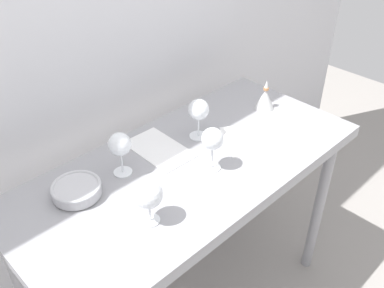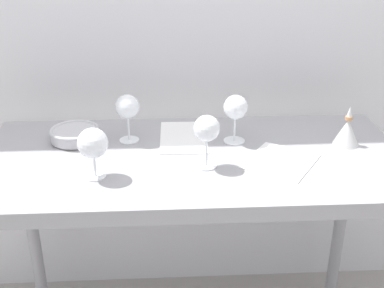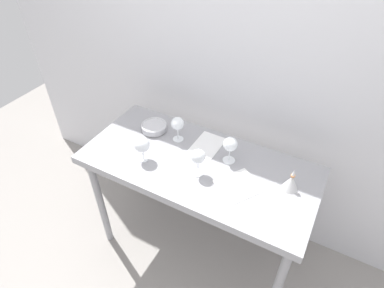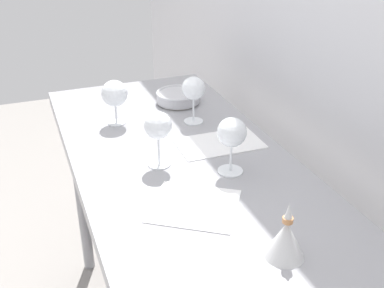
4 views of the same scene
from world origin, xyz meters
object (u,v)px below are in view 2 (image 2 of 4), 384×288
wine_glass_near_left (93,144)px  tasting_sheet_upper (184,137)px  wine_glass_far_right (235,109)px  wine_glass_far_left (127,108)px  wine_glass_near_center (207,130)px  decanter_funnel (347,132)px  tasting_bowl (75,134)px  tasting_sheet_lower (281,161)px

wine_glass_near_left → tasting_sheet_upper: bearing=44.9°
wine_glass_far_right → wine_glass_far_left: bearing=175.9°
wine_glass_near_left → wine_glass_near_center: wine_glass_near_center is taller
wine_glass_far_left → decanter_funnel: 0.75m
wine_glass_near_left → tasting_bowl: size_ratio=0.93×
wine_glass_far_left → wine_glass_far_right: size_ratio=0.99×
wine_glass_near_center → decanter_funnel: size_ratio=1.23×
wine_glass_far_right → decanter_funnel: size_ratio=1.22×
decanter_funnel → tasting_sheet_lower: bearing=-155.0°
tasting_sheet_upper → wine_glass_far_right: bearing=-12.7°
wine_glass_near_left → decanter_funnel: 0.85m
tasting_bowl → wine_glass_far_left: bearing=-2.4°
wine_glass_far_left → tasting_sheet_lower: size_ratio=0.77×
wine_glass_near_left → wine_glass_far_right: 0.51m
wine_glass_near_left → tasting_sheet_lower: 0.59m
wine_glass_far_left → tasting_sheet_upper: (0.19, 0.02, -0.12)m
wine_glass_near_left → tasting_bowl: 0.30m
wine_glass_near_left → wine_glass_near_center: size_ratio=0.93×
wine_glass_far_left → decanter_funnel: wine_glass_far_left is taller
tasting_sheet_upper → tasting_bowl: bearing=-177.5°
wine_glass_far_right → tasting_sheet_lower: (0.13, -0.16, -0.12)m
wine_glass_far_right → wine_glass_near_center: size_ratio=0.99×
tasting_bowl → tasting_sheet_upper: bearing=1.4°
wine_glass_near_left → wine_glass_near_center: bearing=8.6°
wine_glass_far_right → tasting_sheet_upper: size_ratio=0.62×
wine_glass_near_left → wine_glass_far_left: wine_glass_far_left is taller
wine_glass_near_center → tasting_sheet_lower: wine_glass_near_center is taller
wine_glass_near_left → wine_glass_far_left: size_ratio=0.94×
wine_glass_near_left → decanter_funnel: (0.83, 0.19, -0.06)m
wine_glass_far_right → decanter_funnel: wine_glass_far_right is taller
wine_glass_far_left → wine_glass_far_right: wine_glass_far_right is taller
wine_glass_near_left → wine_glass_far_right: size_ratio=0.93×
tasting_sheet_upper → tasting_sheet_lower: 0.37m
wine_glass_near_center → wine_glass_far_left: bearing=140.7°
wine_glass_far_left → wine_glass_far_right: 0.37m
decanter_funnel → wine_glass_near_left: bearing=-167.3°
wine_glass_far_left → wine_glass_near_center: bearing=-39.3°
wine_glass_far_right → decanter_funnel: (0.38, -0.05, -0.07)m
wine_glass_near_center → tasting_sheet_upper: size_ratio=0.63×
decanter_funnel → tasting_bowl: bearing=175.1°
wine_glass_far_left → tasting_bowl: 0.21m
wine_glass_near_left → wine_glass_far_right: wine_glass_far_right is taller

